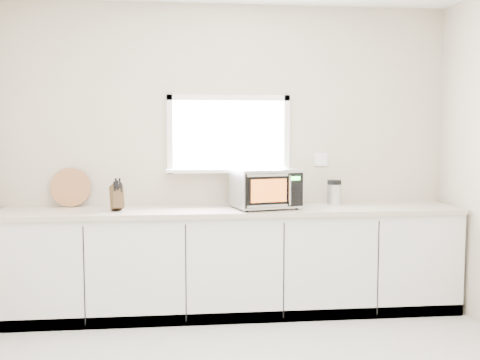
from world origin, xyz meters
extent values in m
cube|color=#B1A08D|center=(0.00, 2.00, 1.35)|extent=(4.00, 0.02, 2.70)
cube|color=white|center=(0.00, 1.99, 1.55)|extent=(1.00, 0.02, 0.60)
cube|color=white|center=(0.00, 1.92, 1.23)|extent=(1.12, 0.16, 0.03)
cube|color=white|center=(0.00, 1.97, 1.88)|extent=(1.10, 0.04, 0.05)
cube|color=white|center=(0.00, 1.97, 1.23)|extent=(1.10, 0.04, 0.05)
cube|color=white|center=(-0.53, 1.97, 1.55)|extent=(0.05, 0.04, 0.70)
cube|color=white|center=(0.53, 1.97, 1.55)|extent=(0.05, 0.04, 0.70)
cube|color=white|center=(0.85, 1.99, 1.32)|extent=(0.12, 0.01, 0.12)
cube|color=silver|center=(0.00, 1.70, 0.44)|extent=(3.92, 0.60, 0.88)
cube|color=#BFAB9E|center=(0.00, 1.69, 0.90)|extent=(3.92, 0.64, 0.04)
cylinder|color=black|center=(0.10, 1.46, 0.93)|extent=(0.03, 0.03, 0.02)
cylinder|color=black|center=(0.03, 1.77, 0.93)|extent=(0.03, 0.03, 0.02)
cylinder|color=black|center=(0.54, 1.56, 0.93)|extent=(0.03, 0.03, 0.02)
cylinder|color=black|center=(0.47, 1.87, 0.93)|extent=(0.03, 0.03, 0.02)
cube|color=silver|center=(0.29, 1.67, 1.09)|extent=(0.60, 0.51, 0.32)
cube|color=black|center=(0.33, 1.47, 1.09)|extent=(0.50, 0.12, 0.28)
cube|color=orange|center=(0.28, 1.45, 1.09)|extent=(0.30, 0.07, 0.19)
cylinder|color=silver|center=(0.46, 1.47, 1.09)|extent=(0.02, 0.02, 0.25)
cube|color=black|center=(0.51, 1.50, 1.09)|extent=(0.12, 0.03, 0.27)
cube|color=#19FF33|center=(0.51, 1.50, 1.19)|extent=(0.09, 0.02, 0.03)
cube|color=silver|center=(0.29, 1.67, 1.26)|extent=(0.60, 0.51, 0.01)
cube|color=#463119|center=(-0.96, 1.66, 1.03)|extent=(0.14, 0.21, 0.23)
cube|color=black|center=(-0.98, 1.60, 1.13)|extent=(0.02, 0.04, 0.08)
cube|color=black|center=(-0.95, 1.61, 1.14)|extent=(0.02, 0.04, 0.08)
cube|color=black|center=(-0.92, 1.62, 1.12)|extent=(0.02, 0.04, 0.08)
cube|color=black|center=(-0.96, 1.61, 1.15)|extent=(0.02, 0.04, 0.08)
cube|color=black|center=(-0.93, 1.62, 1.15)|extent=(0.02, 0.04, 0.08)
cylinder|color=#A56840|center=(-1.39, 1.94, 1.09)|extent=(0.34, 0.08, 0.34)
cylinder|color=silver|center=(0.94, 1.83, 1.01)|extent=(0.16, 0.16, 0.18)
cylinder|color=black|center=(0.94, 1.83, 1.12)|extent=(0.16, 0.16, 0.04)
camera|label=1|loc=(-0.45, -3.05, 1.58)|focal=42.00mm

